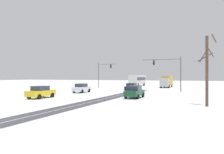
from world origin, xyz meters
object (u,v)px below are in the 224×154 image
car_dark_green_third (135,92)px  box_truck_delivery (166,81)px  bare_tree_sidewalk_near (207,69)px  car_white_second (82,88)px  traffic_signal_far_left (103,71)px  car_black_lead (132,87)px  car_yellow_cab_fourth (41,92)px  traffic_signal_near_right (170,68)px  bus_oncoming (138,80)px

car_dark_green_third → box_truck_delivery: size_ratio=0.55×
box_truck_delivery → bare_tree_sidewalk_near: bare_tree_sidewalk_near is taller
car_white_second → bare_tree_sidewalk_near: size_ratio=0.62×
traffic_signal_far_left → car_black_lead: traffic_signal_far_left is taller
car_black_lead → bare_tree_sidewalk_near: bearing=-51.5°
traffic_signal_far_left → bare_tree_sidewalk_near: bearing=-47.4°
bare_tree_sidewalk_near → traffic_signal_far_left: bearing=132.6°
traffic_signal_far_left → bare_tree_sidewalk_near: 34.54m
traffic_signal_far_left → car_yellow_cab_fourth: size_ratio=1.57×
car_dark_green_third → box_truck_delivery: 28.94m
car_dark_green_third → car_yellow_cab_fourth: (-11.34, -5.14, 0.00)m
traffic_signal_near_right → car_white_second: bearing=-152.4°
bus_oncoming → car_yellow_cab_fourth: bearing=-92.8°
traffic_signal_near_right → car_yellow_cab_fourth: bearing=-128.8°
car_yellow_cab_fourth → bus_oncoming: 39.40m
traffic_signal_near_right → car_dark_green_third: traffic_signal_near_right is taller
car_black_lead → car_white_second: bearing=-140.6°
car_black_lead → bus_oncoming: size_ratio=0.37×
traffic_signal_near_right → car_black_lead: 7.94m
car_black_lead → car_yellow_cab_fourth: size_ratio=0.99×
bare_tree_sidewalk_near → traffic_signal_near_right: bearing=108.2°
bus_oncoming → bare_tree_sidewalk_near: 42.80m
car_white_second → box_truck_delivery: 26.49m
bus_oncoming → car_dark_green_third: bearing=-74.6°
traffic_signal_near_right → bus_oncoming: traffic_signal_near_right is taller
traffic_signal_near_right → car_black_lead: bearing=-168.7°
car_black_lead → box_truck_delivery: 18.20m
traffic_signal_far_left → box_truck_delivery: traffic_signal_far_left is taller
car_white_second → car_dark_green_third: (11.44, -5.06, 0.00)m
bus_oncoming → bare_tree_sidewalk_near: size_ratio=1.64×
car_dark_green_third → car_yellow_cab_fourth: 12.44m
traffic_signal_near_right → bare_tree_sidewalk_near: (5.65, -17.17, -0.90)m
car_yellow_cab_fourth → box_truck_delivery: box_truck_delivery is taller
car_dark_green_third → car_yellow_cab_fourth: size_ratio=0.99×
traffic_signal_far_left → traffic_signal_near_right: same height
box_truck_delivery → bare_tree_sidewalk_near: (8.53, -33.52, 1.95)m
traffic_signal_near_right → bare_tree_sidewalk_near: bare_tree_sidewalk_near is taller
car_white_second → box_truck_delivery: box_truck_delivery is taller
car_dark_green_third → traffic_signal_far_left: bearing=125.4°
traffic_signal_far_left → box_truck_delivery: (14.84, 8.11, -2.72)m
car_black_lead → bus_oncoming: bus_oncoming is taller
car_dark_green_third → box_truck_delivery: box_truck_delivery is taller
car_yellow_cab_fourth → bare_tree_sidewalk_near: size_ratio=0.62×
bus_oncoming → bare_tree_sidewalk_near: (17.99, -38.80, 1.59)m
traffic_signal_far_left → bus_oncoming: size_ratio=0.59×
traffic_signal_far_left → car_dark_green_third: traffic_signal_far_left is taller
traffic_signal_far_left → car_white_second: size_ratio=1.56×
car_yellow_cab_fourth → box_truck_delivery: size_ratio=0.56×
bare_tree_sidewalk_near → box_truck_delivery: bearing=104.3°
car_white_second → car_yellow_cab_fourth: bearing=-89.4°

